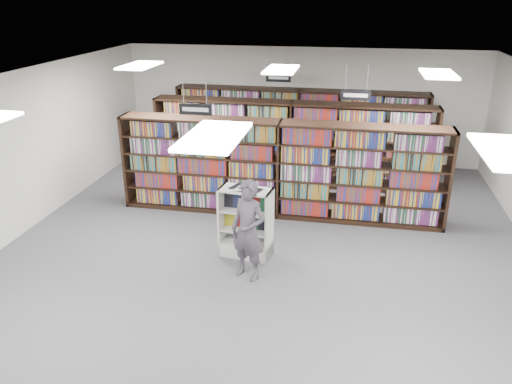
% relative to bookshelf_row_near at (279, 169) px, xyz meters
% --- Properties ---
extents(floor, '(12.00, 12.00, 0.00)m').
position_rel_bookshelf_row_near_xyz_m(floor, '(0.00, -2.00, -1.05)').
color(floor, '#4C4B50').
rests_on(floor, ground).
extents(ceiling, '(10.00, 12.00, 0.10)m').
position_rel_bookshelf_row_near_xyz_m(ceiling, '(0.00, -2.00, 2.15)').
color(ceiling, white).
rests_on(ceiling, wall_back).
extents(wall_back, '(10.00, 0.10, 3.20)m').
position_rel_bookshelf_row_near_xyz_m(wall_back, '(0.00, 4.00, 0.55)').
color(wall_back, silver).
rests_on(wall_back, ground).
extents(wall_left, '(0.10, 12.00, 3.20)m').
position_rel_bookshelf_row_near_xyz_m(wall_left, '(-5.00, -2.00, 0.55)').
color(wall_left, silver).
rests_on(wall_left, ground).
extents(bookshelf_row_near, '(7.00, 0.60, 2.10)m').
position_rel_bookshelf_row_near_xyz_m(bookshelf_row_near, '(0.00, 0.00, 0.00)').
color(bookshelf_row_near, black).
rests_on(bookshelf_row_near, floor).
extents(bookshelf_row_mid, '(7.00, 0.60, 2.10)m').
position_rel_bookshelf_row_near_xyz_m(bookshelf_row_mid, '(0.00, 2.00, 0.00)').
color(bookshelf_row_mid, black).
rests_on(bookshelf_row_mid, floor).
extents(bookshelf_row_far, '(7.00, 0.60, 2.10)m').
position_rel_bookshelf_row_near_xyz_m(bookshelf_row_far, '(0.00, 3.70, 0.00)').
color(bookshelf_row_far, black).
rests_on(bookshelf_row_far, floor).
extents(aisle_sign_left, '(0.65, 0.02, 0.80)m').
position_rel_bookshelf_row_near_xyz_m(aisle_sign_left, '(-1.50, -1.00, 1.48)').
color(aisle_sign_left, '#B2B2B7').
rests_on(aisle_sign_left, ceiling).
extents(aisle_sign_right, '(0.65, 0.02, 0.80)m').
position_rel_bookshelf_row_near_xyz_m(aisle_sign_right, '(1.50, 1.00, 1.48)').
color(aisle_sign_right, '#B2B2B7').
rests_on(aisle_sign_right, ceiling).
extents(aisle_sign_center, '(0.65, 0.02, 0.80)m').
position_rel_bookshelf_row_near_xyz_m(aisle_sign_center, '(-0.50, 3.00, 1.48)').
color(aisle_sign_center, '#B2B2B7').
rests_on(aisle_sign_center, ceiling).
extents(troffer_front_center, '(0.60, 1.20, 0.04)m').
position_rel_bookshelf_row_near_xyz_m(troffer_front_center, '(0.00, -5.00, 2.11)').
color(troffer_front_center, white).
rests_on(troffer_front_center, ceiling).
extents(troffer_front_right, '(0.60, 1.20, 0.04)m').
position_rel_bookshelf_row_near_xyz_m(troffer_front_right, '(3.00, -5.00, 2.11)').
color(troffer_front_right, white).
rests_on(troffer_front_right, ceiling).
extents(troffer_back_left, '(0.60, 1.20, 0.04)m').
position_rel_bookshelf_row_near_xyz_m(troffer_back_left, '(-3.00, 0.00, 2.11)').
color(troffer_back_left, white).
rests_on(troffer_back_left, ceiling).
extents(troffer_back_center, '(0.60, 1.20, 0.04)m').
position_rel_bookshelf_row_near_xyz_m(troffer_back_center, '(0.00, 0.00, 2.11)').
color(troffer_back_center, white).
rests_on(troffer_back_center, ceiling).
extents(troffer_back_right, '(0.60, 1.20, 0.04)m').
position_rel_bookshelf_row_near_xyz_m(troffer_back_right, '(3.00, 0.00, 2.11)').
color(troffer_back_right, white).
rests_on(troffer_back_right, ceiling).
extents(endcap_display, '(1.00, 0.59, 1.33)m').
position_rel_bookshelf_row_near_xyz_m(endcap_display, '(-0.32, -1.91, -0.59)').
color(endcap_display, silver).
rests_on(endcap_display, floor).
extents(open_book, '(0.64, 0.52, 0.13)m').
position_rel_bookshelf_row_near_xyz_m(open_book, '(-0.33, -1.96, 0.31)').
color(open_book, black).
rests_on(open_book, endcap_display).
extents(shopper, '(0.76, 0.65, 1.77)m').
position_rel_bookshelf_row_near_xyz_m(shopper, '(-0.12, -2.70, -0.16)').
color(shopper, '#4C4651').
rests_on(shopper, floor).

